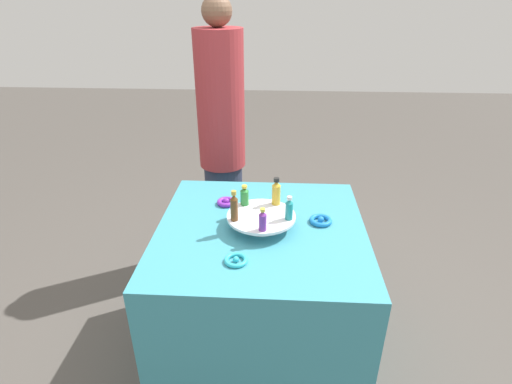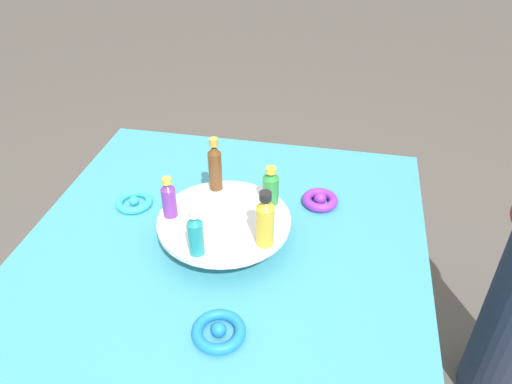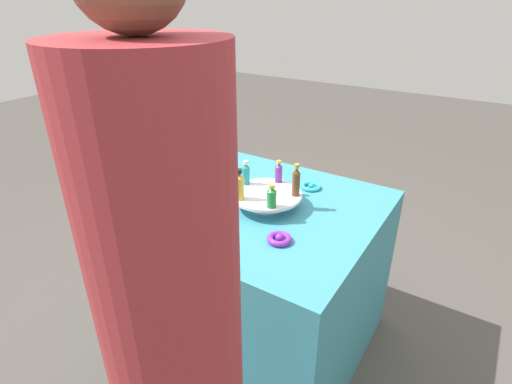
{
  "view_description": "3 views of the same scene",
  "coord_description": "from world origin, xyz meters",
  "views": [
    {
      "loc": [
        1.48,
        0.06,
        1.68
      ],
      "look_at": [
        -0.08,
        -0.03,
        0.89
      ],
      "focal_mm": 28.0,
      "sensor_mm": 36.0,
      "label": 1
    },
    {
      "loc": [
        -0.24,
        0.83,
        1.51
      ],
      "look_at": [
        -0.07,
        -0.02,
        0.88
      ],
      "focal_mm": 35.0,
      "sensor_mm": 36.0,
      "label": 2
    },
    {
      "loc": [
        -1.25,
        -0.75,
        1.55
      ],
      "look_at": [
        -0.16,
        -0.05,
        0.9
      ],
      "focal_mm": 28.0,
      "sensor_mm": 36.0,
      "label": 3
    }
  ],
  "objects": [
    {
      "name": "ground_plane",
      "position": [
        0.0,
        0.0,
        0.0
      ],
      "size": [
        12.0,
        12.0,
        0.0
      ],
      "primitive_type": "plane",
      "color": "#4C4742"
    },
    {
      "name": "party_table",
      "position": [
        0.0,
        0.0,
        0.38
      ],
      "size": [
        0.9,
        0.9,
        0.76
      ],
      "color": "teal",
      "rests_on": "ground_plane"
    },
    {
      "name": "display_stand",
      "position": [
        0.0,
        0.0,
        0.8
      ],
      "size": [
        0.3,
        0.3,
        0.06
      ],
      "color": "silver",
      "rests_on": "party_table"
    },
    {
      "name": "bottle_gold",
      "position": [
        -0.1,
        0.06,
        0.88
      ],
      "size": [
        0.04,
        0.04,
        0.13
      ],
      "color": "gold",
      "rests_on": "display_stand"
    },
    {
      "name": "bottle_green",
      "position": [
        -0.09,
        -0.08,
        0.86
      ],
      "size": [
        0.04,
        0.04,
        0.09
      ],
      "color": "#288438",
      "rests_on": "display_stand"
    },
    {
      "name": "bottle_brown",
      "position": [
        0.05,
        -0.11,
        0.88
      ],
      "size": [
        0.03,
        0.03,
        0.14
      ],
      "color": "brown",
      "rests_on": "display_stand"
    },
    {
      "name": "bottle_purple",
      "position": [
        0.12,
        0.01,
        0.86
      ],
      "size": [
        0.03,
        0.03,
        0.1
      ],
      "color": "#702D93",
      "rests_on": "display_stand"
    },
    {
      "name": "bottle_teal",
      "position": [
        0.03,
        0.12,
        0.87
      ],
      "size": [
        0.03,
        0.03,
        0.11
      ],
      "color": "teal",
      "rests_on": "display_stand"
    },
    {
      "name": "ribbon_bow_blue",
      "position": [
        -0.05,
        0.26,
        0.77
      ],
      "size": [
        0.1,
        0.1,
        0.03
      ],
      "color": "blue",
      "rests_on": "party_table"
    },
    {
      "name": "ribbon_bow_purple",
      "position": [
        -0.2,
        -0.18,
        0.77
      ],
      "size": [
        0.09,
        0.09,
        0.03
      ],
      "color": "purple",
      "rests_on": "party_table"
    },
    {
      "name": "ribbon_bow_teal",
      "position": [
        0.25,
        -0.08,
        0.76
      ],
      "size": [
        0.09,
        0.09,
        0.02
      ],
      "color": "#2DB7CC",
      "rests_on": "party_table"
    },
    {
      "name": "person_figure",
      "position": [
        -0.83,
        -0.28,
        0.84
      ],
      "size": [
        0.28,
        0.28,
        1.66
      ],
      "rotation": [
        0.0,
        0.0,
        0.32
      ],
      "color": "#282D42",
      "rests_on": "ground_plane"
    }
  ]
}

